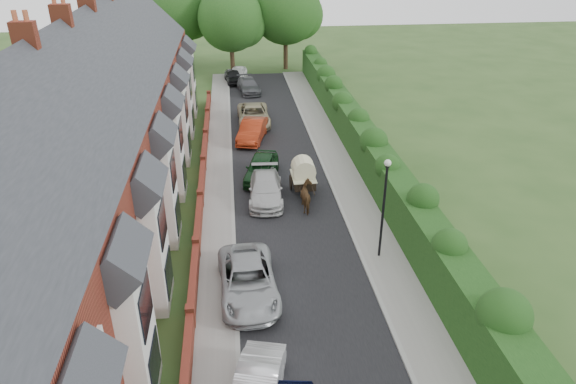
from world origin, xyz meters
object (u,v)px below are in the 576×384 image
(horse_cart, at_px, (303,173))
(car_green, at_px, (261,168))
(horse, at_px, (308,197))
(lamppost, at_px, (384,197))
(car_grey, at_px, (249,86))
(car_red, at_px, (252,130))
(car_beige, at_px, (254,115))
(car_silver_b, at_px, (248,280))
(car_white, at_px, (266,189))
(car_black, at_px, (233,76))

(horse_cart, bearing_deg, car_green, 135.49)
(horse, relative_size, horse_cart, 0.58)
(lamppost, distance_m, car_grey, 29.55)
(car_green, distance_m, car_red, 6.78)
(lamppost, relative_size, car_beige, 0.95)
(car_silver_b, xyz_separation_m, car_green, (1.35, 11.56, 0.03))
(car_white, bearing_deg, horse, -29.02)
(car_beige, relative_size, horse, 2.93)
(car_silver_b, height_order, car_green, car_green)
(car_silver_b, relative_size, car_white, 1.10)
(car_grey, height_order, car_black, car_black)
(car_silver_b, xyz_separation_m, car_black, (0.00, 34.75, -0.05))
(lamppost, xyz_separation_m, car_black, (-6.40, 32.65, -2.62))
(car_silver_b, height_order, car_grey, car_silver_b)
(car_black, distance_m, horse, 27.73)
(car_green, distance_m, horse_cart, 3.32)
(car_silver_b, relative_size, car_red, 1.13)
(car_red, bearing_deg, car_silver_b, -79.14)
(horse, bearing_deg, car_beige, -84.78)
(lamppost, xyz_separation_m, car_green, (-5.05, 9.46, -2.54))
(car_silver_b, bearing_deg, car_black, 87.17)
(horse_cart, bearing_deg, horse, -90.00)
(car_grey, height_order, horse, horse)
(car_black, bearing_deg, lamppost, -85.63)
(lamppost, height_order, car_grey, lamppost)
(car_beige, bearing_deg, lamppost, -76.37)
(car_black, height_order, horse, horse)
(lamppost, xyz_separation_m, car_beige, (-5.00, 19.80, -2.55))
(car_green, xyz_separation_m, car_red, (-0.22, 6.77, 0.01))
(car_white, relative_size, car_red, 1.03)
(car_green, bearing_deg, car_silver_b, -82.96)
(car_white, bearing_deg, car_beige, 93.04)
(car_red, xyz_separation_m, car_beige, (0.27, 3.57, -0.01))
(car_white, height_order, horse_cart, horse_cart)
(car_grey, bearing_deg, horse, -92.95)
(lamppost, distance_m, car_green, 11.02)
(lamppost, bearing_deg, horse, 117.69)
(car_silver_b, xyz_separation_m, horse_cart, (3.69, 9.26, 0.57))
(car_green, bearing_deg, horse, -47.70)
(car_black, bearing_deg, horse, -89.08)
(lamppost, xyz_separation_m, horse, (-2.71, 5.17, -2.52))
(car_red, relative_size, car_black, 1.17)
(car_grey, bearing_deg, car_red, -99.63)
(car_grey, xyz_separation_m, horse_cart, (2.29, -21.84, 0.65))
(car_green, relative_size, horse_cart, 1.41)
(lamppost, xyz_separation_m, car_grey, (-5.01, 29.00, -2.64))
(car_white, height_order, car_red, car_red)
(car_beige, distance_m, horse, 14.81)
(car_black, xyz_separation_m, horse, (3.69, -27.48, 0.10))
(car_silver_b, bearing_deg, car_grey, 84.61)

